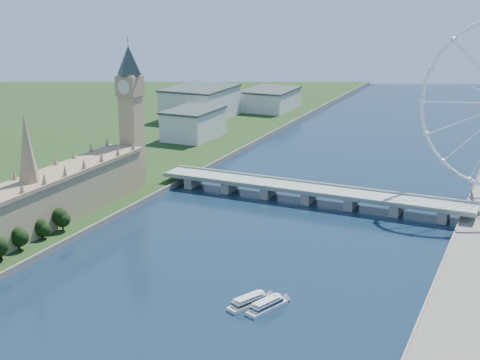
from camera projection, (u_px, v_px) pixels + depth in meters
The scene contains 6 objects.
parliament_range at pixel (32, 206), 392.77m from camera, with size 24.00×200.00×70.00m.
big_ben at pixel (130, 98), 473.50m from camera, with size 20.02×20.02×110.00m.
westminster_bridge at pixel (309, 192), 458.73m from camera, with size 220.00×22.00×9.50m.
city_skyline at pixel (431, 116), 667.30m from camera, with size 505.00×280.00×32.00m.
tour_boat_near at pixel (267, 310), 307.28m from camera, with size 6.38×25.21×5.53m, color silver, non-canonical shape.
tour_boat_far at pixel (249, 306), 310.95m from camera, with size 6.42×25.37×5.56m, color silver, non-canonical shape.
Camera 1 is at (137.92, -118.19, 144.04)m, focal length 50.00 mm.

